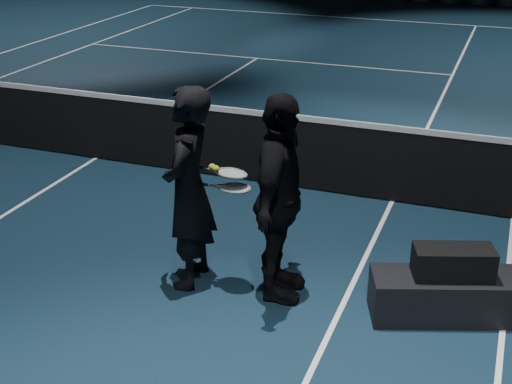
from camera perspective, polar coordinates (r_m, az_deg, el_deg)
floor at (r=10.11m, az=-12.67°, el=2.64°), size 36.00×36.00×0.00m
court_lines at (r=10.11m, az=-12.68°, el=2.66°), size 10.98×23.78×0.01m
net_mesh at (r=9.96m, az=-12.90°, el=5.06°), size 12.80×0.02×0.86m
net_tape at (r=9.82m, az=-13.15°, el=7.62°), size 12.80×0.03×0.07m
player_bench at (r=6.51m, az=15.18°, el=-8.05°), size 1.43×0.87×0.41m
racket_bag at (r=6.34m, az=15.50°, el=-5.44°), size 0.73×0.50×0.27m
bag_signature at (r=6.21m, az=15.36°, el=-6.07°), size 0.30×0.11×0.09m
player_a at (r=6.50m, az=-5.42°, el=0.26°), size 0.54×0.75×1.92m
player_b at (r=6.26m, az=1.84°, el=-0.62°), size 0.59×1.17×1.92m
racket_lower at (r=6.33m, az=-1.65°, el=0.31°), size 0.69×0.27×0.03m
racket_upper at (r=6.34m, az=-1.99°, el=1.51°), size 0.70×0.31×0.10m
tennis_balls at (r=6.33m, az=-3.34°, el=2.09°), size 0.12×0.10×0.12m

